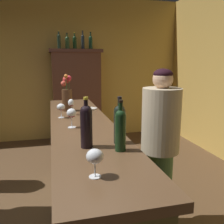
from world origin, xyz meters
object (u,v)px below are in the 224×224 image
Objects in this scene: flower_arrangement at (67,95)px; display_bottle_center at (75,42)px; wine_glass_front at (95,157)px; display_bottle_left at (59,41)px; wine_glass_spare at (72,114)px; wine_bottle_malbec at (86,124)px; display_bottle_midleft at (67,42)px; display_bottle_midright at (83,41)px; wine_bottle_chardonnay at (121,128)px; wine_bottle_rose at (119,122)px; wine_glass_rear at (61,108)px; bartender at (160,145)px; display_bottle_right at (91,42)px; wine_glass_mid at (71,104)px; display_cabinet at (77,95)px; bar_counter at (83,176)px; cheese_plate at (91,108)px.

display_bottle_center is at bearing 81.56° from flower_arrangement.
wine_glass_front is 0.43× the size of display_bottle_left.
display_bottle_center is at bearing 83.49° from wine_glass_spare.
display_bottle_left is at bearing 90.38° from wine_bottle_malbec.
display_bottle_midleft is 0.85× the size of display_bottle_midright.
wine_bottle_chardonnay is 3.54m from display_bottle_left.
wine_bottle_rose is 0.23m from wine_bottle_malbec.
wine_glass_spare is at bearing -79.89° from wine_glass_rear.
bartender reaches higher than wine_bottle_chardonnay.
display_bottle_right is at bearing -0.00° from display_bottle_midleft.
display_bottle_center reaches higher than bartender.
wine_bottle_rose is at bearing -68.03° from wine_glass_rear.
wine_bottle_chardonnay reaches higher than wine_glass_mid.
display_bottle_right reaches higher than wine_glass_mid.
display_cabinet reaches higher than wine_bottle_malbec.
display_bottle_midleft is at bearing 180.00° from display_bottle_right.
display_cabinet is 10.98× the size of wine_glass_mid.
wine_glass_mid is 0.56× the size of display_bottle_midleft.
wine_bottle_chardonnay is at bearing -79.16° from bar_counter.
wine_glass_front is at bearing -93.69° from bar_counter.
display_bottle_midleft reaches higher than flower_arrangement.
wine_bottle_chardonnay is 0.78× the size of flower_arrangement.
display_bottle_midright is (0.55, 2.44, 0.82)m from wine_glass_rear.
wine_bottle_malbec is (-0.23, -0.03, 0.01)m from wine_bottle_rose.
wine_glass_rear is 0.09× the size of bartender.
display_bottle_right is (0.30, 0.00, 1.02)m from display_cabinet.
display_cabinet is 3.32m from wine_bottle_rose.
bartender is (0.76, -2.88, -1.14)m from display_bottle_left.
wine_glass_rear is (-0.40, -2.44, 0.20)m from display_cabinet.
wine_glass_front is at bearing -88.12° from wine_glass_spare.
bar_counter is at bearing -55.43° from wine_glass_rear.
wine_bottle_rose is 0.76m from bartender.
wine_bottle_malbec reaches higher than wine_bottle_chardonnay.
display_cabinet reaches higher than wine_glass_spare.
wine_glass_front is at bearing -124.58° from wine_bottle_chardonnay.
bartender is (0.74, 0.46, -0.36)m from wine_bottle_malbec.
wine_glass_front is at bearing -98.54° from cheese_plate.
display_bottle_left is (0.03, 2.83, 0.81)m from wine_glass_spare.
wine_glass_mid is at bearing -22.44° from bartender.
wine_glass_front is 1.73m from cheese_plate.
display_bottle_right is (0.31, -0.00, 0.01)m from display_bottle_center.
wine_glass_front is 0.87× the size of wine_glass_spare.
display_bottle_center is at bearing 85.37° from wine_bottle_malbec.
display_bottle_midleft reaches higher than wine_bottle_chardonnay.
cheese_plate is 0.46× the size of display_bottle_center.
wine_bottle_malbec is 2.31× the size of cheese_plate.
display_bottle_midright is at bearing 77.41° from flower_arrangement.
display_cabinet reaches higher than flower_arrangement.
wine_glass_rear is at bearing -133.14° from cheese_plate.
display_bottle_right is (0.34, 2.06, 0.91)m from cheese_plate.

